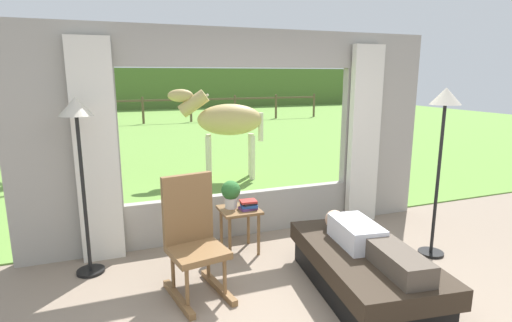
{
  "coord_description": "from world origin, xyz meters",
  "views": [
    {
      "loc": [
        -1.61,
        -2.41,
        2.01
      ],
      "look_at": [
        0.0,
        1.8,
        1.05
      ],
      "focal_mm": 28.34,
      "sensor_mm": 36.0,
      "label": 1
    }
  ],
  "objects_px": {
    "reclining_person": "(369,241)",
    "pasture_tree": "(64,105)",
    "rocking_chair": "(193,237)",
    "recliner_sofa": "(364,269)",
    "book_stack": "(248,205)",
    "potted_plant": "(231,192)",
    "horse": "(225,120)",
    "floor_lamp_left": "(78,133)",
    "floor_lamp_right": "(443,122)",
    "side_table": "(239,216)"
  },
  "relations": [
    {
      "from": "reclining_person",
      "to": "pasture_tree",
      "type": "distance_m",
      "value": 7.07
    },
    {
      "from": "rocking_chair",
      "to": "pasture_tree",
      "type": "xyz_separation_m",
      "value": [
        -1.41,
        5.77,
        0.85
      ]
    },
    {
      "from": "recliner_sofa",
      "to": "book_stack",
      "type": "bearing_deg",
      "value": 128.71
    },
    {
      "from": "potted_plant",
      "to": "pasture_tree",
      "type": "xyz_separation_m",
      "value": [
        -2.02,
        5.02,
        0.69
      ]
    },
    {
      "from": "horse",
      "to": "pasture_tree",
      "type": "distance_m",
      "value": 3.44
    },
    {
      "from": "floor_lamp_left",
      "to": "floor_lamp_right",
      "type": "bearing_deg",
      "value": -14.18
    },
    {
      "from": "side_table",
      "to": "pasture_tree",
      "type": "relative_size",
      "value": 0.17
    },
    {
      "from": "reclining_person",
      "to": "side_table",
      "type": "bearing_deg",
      "value": 129.49
    },
    {
      "from": "horse",
      "to": "pasture_tree",
      "type": "bearing_deg",
      "value": 73.94
    },
    {
      "from": "rocking_chair",
      "to": "pasture_tree",
      "type": "relative_size",
      "value": 0.38
    },
    {
      "from": "floor_lamp_left",
      "to": "horse",
      "type": "distance_m",
      "value": 4.05
    },
    {
      "from": "recliner_sofa",
      "to": "side_table",
      "type": "xyz_separation_m",
      "value": [
        -0.81,
        1.26,
        0.21
      ]
    },
    {
      "from": "side_table",
      "to": "floor_lamp_right",
      "type": "bearing_deg",
      "value": -22.97
    },
    {
      "from": "recliner_sofa",
      "to": "reclining_person",
      "type": "bearing_deg",
      "value": -82.31
    },
    {
      "from": "floor_lamp_right",
      "to": "horse",
      "type": "relative_size",
      "value": 1.04
    },
    {
      "from": "floor_lamp_right",
      "to": "side_table",
      "type": "bearing_deg",
      "value": 157.03
    },
    {
      "from": "recliner_sofa",
      "to": "floor_lamp_left",
      "type": "relative_size",
      "value": 1.0
    },
    {
      "from": "reclining_person",
      "to": "rocking_chair",
      "type": "relative_size",
      "value": 1.28
    },
    {
      "from": "side_table",
      "to": "recliner_sofa",
      "type": "bearing_deg",
      "value": -57.19
    },
    {
      "from": "recliner_sofa",
      "to": "floor_lamp_right",
      "type": "distance_m",
      "value": 1.82
    },
    {
      "from": "reclining_person",
      "to": "pasture_tree",
      "type": "xyz_separation_m",
      "value": [
        -2.91,
        6.39,
        0.87
      ]
    },
    {
      "from": "reclining_person",
      "to": "book_stack",
      "type": "relative_size",
      "value": 6.73
    },
    {
      "from": "potted_plant",
      "to": "horse",
      "type": "relative_size",
      "value": 0.18
    },
    {
      "from": "rocking_chair",
      "to": "potted_plant",
      "type": "bearing_deg",
      "value": 41.21
    },
    {
      "from": "recliner_sofa",
      "to": "pasture_tree",
      "type": "bearing_deg",
      "value": 122.32
    },
    {
      "from": "book_stack",
      "to": "rocking_chair",
      "type": "bearing_deg",
      "value": -140.78
    },
    {
      "from": "reclining_person",
      "to": "recliner_sofa",
      "type": "bearing_deg",
      "value": 97.69
    },
    {
      "from": "potted_plant",
      "to": "floor_lamp_left",
      "type": "relative_size",
      "value": 0.18
    },
    {
      "from": "reclining_person",
      "to": "floor_lamp_right",
      "type": "bearing_deg",
      "value": 27.93
    },
    {
      "from": "book_stack",
      "to": "floor_lamp_right",
      "type": "bearing_deg",
      "value": -22.46
    },
    {
      "from": "recliner_sofa",
      "to": "floor_lamp_left",
      "type": "height_order",
      "value": "floor_lamp_left"
    },
    {
      "from": "side_table",
      "to": "pasture_tree",
      "type": "bearing_deg",
      "value": 112.42
    },
    {
      "from": "potted_plant",
      "to": "pasture_tree",
      "type": "distance_m",
      "value": 5.45
    },
    {
      "from": "floor_lamp_left",
      "to": "side_table",
      "type": "bearing_deg",
      "value": -2.17
    },
    {
      "from": "side_table",
      "to": "floor_lamp_right",
      "type": "xyz_separation_m",
      "value": [
        2.02,
        -0.86,
        1.1
      ]
    },
    {
      "from": "potted_plant",
      "to": "floor_lamp_right",
      "type": "relative_size",
      "value": 0.17
    },
    {
      "from": "reclining_person",
      "to": "floor_lamp_right",
      "type": "xyz_separation_m",
      "value": [
        1.21,
        0.45,
        1.0
      ]
    },
    {
      "from": "rocking_chair",
      "to": "horse",
      "type": "relative_size",
      "value": 0.62
    },
    {
      "from": "reclining_person",
      "to": "potted_plant",
      "type": "relative_size",
      "value": 4.49
    },
    {
      "from": "floor_lamp_right",
      "to": "book_stack",
      "type": "bearing_deg",
      "value": 157.54
    },
    {
      "from": "horse",
      "to": "recliner_sofa",
      "type": "bearing_deg",
      "value": -164.56
    },
    {
      "from": "side_table",
      "to": "horse",
      "type": "bearing_deg",
      "value": 75.85
    },
    {
      "from": "side_table",
      "to": "book_stack",
      "type": "relative_size",
      "value": 2.44
    },
    {
      "from": "side_table",
      "to": "book_stack",
      "type": "bearing_deg",
      "value": -33.0
    },
    {
      "from": "rocking_chair",
      "to": "horse",
      "type": "height_order",
      "value": "horse"
    },
    {
      "from": "pasture_tree",
      "to": "recliner_sofa",
      "type": "bearing_deg",
      "value": -65.37
    },
    {
      "from": "side_table",
      "to": "potted_plant",
      "type": "distance_m",
      "value": 0.29
    },
    {
      "from": "reclining_person",
      "to": "pasture_tree",
      "type": "relative_size",
      "value": 0.48
    },
    {
      "from": "floor_lamp_left",
      "to": "rocking_chair",
      "type": "bearing_deg",
      "value": -38.85
    },
    {
      "from": "reclining_person",
      "to": "floor_lamp_left",
      "type": "relative_size",
      "value": 0.79
    }
  ]
}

